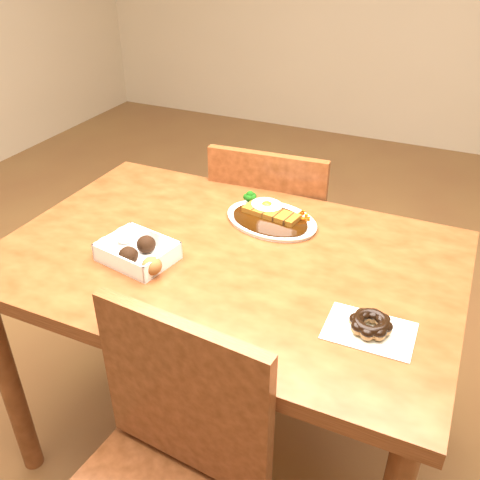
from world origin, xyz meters
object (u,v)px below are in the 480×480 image
at_px(katsu_curry_plate, 271,217).
at_px(chair_far, 275,240).
at_px(table, 227,284).
at_px(pon_de_ring, 371,325).
at_px(donut_box, 135,251).

bearing_deg(katsu_curry_plate, chair_far, 107.71).
height_order(table, katsu_curry_plate, katsu_curry_plate).
distance_m(table, chair_far, 0.57).
bearing_deg(pon_de_ring, chair_far, 124.96).
bearing_deg(table, donut_box, -149.98).
distance_m(chair_far, katsu_curry_plate, 0.44).
xyz_separation_m(chair_far, katsu_curry_plate, (0.10, -0.32, 0.29)).
distance_m(donut_box, pon_de_ring, 0.62).
bearing_deg(table, pon_de_ring, -19.47).
distance_m(chair_far, pon_de_ring, 0.88).
distance_m(table, pon_de_ring, 0.45).
xyz_separation_m(chair_far, pon_de_ring, (0.48, -0.68, 0.29)).
height_order(katsu_curry_plate, pon_de_ring, katsu_curry_plate).
relative_size(katsu_curry_plate, pon_de_ring, 1.64).
xyz_separation_m(chair_far, donut_box, (-0.14, -0.65, 0.30)).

